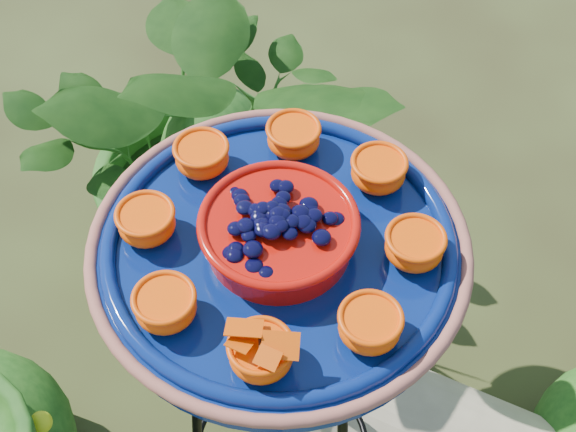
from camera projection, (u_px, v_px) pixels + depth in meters
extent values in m
torus|color=black|center=(279.00, 269.00, 0.96)|extent=(0.29, 0.29, 0.02)
cylinder|color=black|center=(305.00, 345.00, 1.37)|extent=(0.03, 0.08, 0.83)
cylinder|color=navy|center=(279.00, 254.00, 0.94)|extent=(0.51, 0.51, 0.04)
torus|color=#9F5947|center=(279.00, 246.00, 0.92)|extent=(0.45, 0.45, 0.02)
torus|color=navy|center=(279.00, 244.00, 0.92)|extent=(0.41, 0.41, 0.02)
cylinder|color=#B70F06|center=(279.00, 234.00, 0.91)|extent=(0.20, 0.20, 0.04)
torus|color=#B70F06|center=(279.00, 222.00, 0.89)|extent=(0.18, 0.18, 0.01)
ellipsoid|color=black|center=(279.00, 219.00, 0.89)|extent=(0.15, 0.15, 0.03)
ellipsoid|color=#E53D02|center=(414.00, 248.00, 0.90)|extent=(0.07, 0.07, 0.03)
cylinder|color=#FF6005|center=(416.00, 239.00, 0.89)|extent=(0.06, 0.06, 0.01)
ellipsoid|color=#E53D02|center=(378.00, 173.00, 0.97)|extent=(0.07, 0.07, 0.03)
cylinder|color=#FF6005|center=(379.00, 164.00, 0.96)|extent=(0.06, 0.06, 0.01)
ellipsoid|color=#E53D02|center=(293.00, 139.00, 1.00)|extent=(0.07, 0.07, 0.03)
cylinder|color=#FF6005|center=(293.00, 130.00, 0.99)|extent=(0.06, 0.06, 0.01)
ellipsoid|color=#E53D02|center=(202.00, 158.00, 0.98)|extent=(0.07, 0.07, 0.03)
cylinder|color=#FF6005|center=(201.00, 149.00, 0.97)|extent=(0.06, 0.06, 0.01)
ellipsoid|color=#E53D02|center=(147.00, 224.00, 0.92)|extent=(0.07, 0.07, 0.03)
cylinder|color=#FF6005|center=(145.00, 215.00, 0.91)|extent=(0.06, 0.06, 0.01)
ellipsoid|color=#E53D02|center=(166.00, 308.00, 0.85)|extent=(0.07, 0.07, 0.03)
cylinder|color=#FF6005|center=(164.00, 299.00, 0.84)|extent=(0.06, 0.06, 0.01)
ellipsoid|color=#E53D02|center=(261.00, 355.00, 0.82)|extent=(0.07, 0.07, 0.03)
cylinder|color=#FF6005|center=(261.00, 347.00, 0.80)|extent=(0.06, 0.06, 0.01)
ellipsoid|color=#E53D02|center=(369.00, 327.00, 0.84)|extent=(0.07, 0.07, 0.03)
cylinder|color=#FF6005|center=(371.00, 319.00, 0.82)|extent=(0.06, 0.06, 0.01)
cylinder|color=black|center=(260.00, 342.00, 0.79)|extent=(0.02, 0.02, 0.00)
cube|color=#FF6305|center=(244.00, 328.00, 0.80)|extent=(0.05, 0.04, 0.01)
cube|color=#FF6305|center=(281.00, 345.00, 0.79)|extent=(0.05, 0.04, 0.01)
cylinder|color=tan|center=(395.00, 417.00, 1.61)|extent=(0.69, 0.26, 0.23)
imported|color=#174312|center=(219.00, 143.00, 1.68)|extent=(0.91, 0.86, 0.81)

